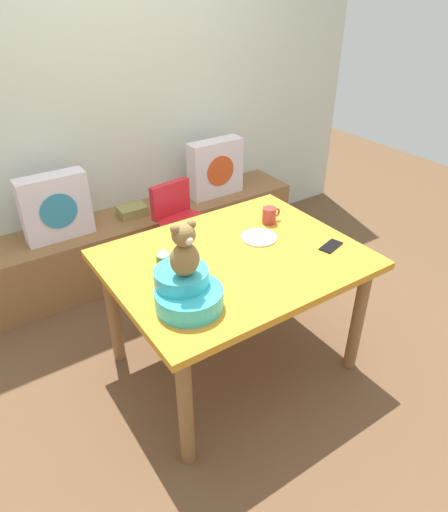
# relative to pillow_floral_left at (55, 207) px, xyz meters

# --- Properties ---
(ground_plane) EXTENTS (8.00, 8.00, 0.00)m
(ground_plane) POSITION_rel_pillow_floral_left_xyz_m (0.57, -1.23, -0.68)
(ground_plane) COLOR brown
(back_wall) EXTENTS (4.40, 0.10, 2.60)m
(back_wall) POSITION_rel_pillow_floral_left_xyz_m (0.57, 0.29, 0.62)
(back_wall) COLOR silver
(back_wall) RESTS_ON ground_plane
(window_bench) EXTENTS (2.60, 0.44, 0.46)m
(window_bench) POSITION_rel_pillow_floral_left_xyz_m (0.57, 0.02, -0.45)
(window_bench) COLOR olive
(window_bench) RESTS_ON ground_plane
(pillow_floral_left) EXTENTS (0.44, 0.15, 0.44)m
(pillow_floral_left) POSITION_rel_pillow_floral_left_xyz_m (0.00, 0.00, 0.00)
(pillow_floral_left) COLOR silver
(pillow_floral_left) RESTS_ON window_bench
(pillow_floral_right) EXTENTS (0.44, 0.15, 0.44)m
(pillow_floral_right) POSITION_rel_pillow_floral_left_xyz_m (1.25, 0.00, 0.00)
(pillow_floral_right) COLOR silver
(pillow_floral_right) RESTS_ON window_bench
(book_stack) EXTENTS (0.20, 0.14, 0.07)m
(book_stack) POSITION_rel_pillow_floral_left_xyz_m (0.53, 0.02, -0.18)
(book_stack) COLOR olive
(book_stack) RESTS_ON window_bench
(dining_table) EXTENTS (1.28, 1.01, 0.74)m
(dining_table) POSITION_rel_pillow_floral_left_xyz_m (0.57, -1.23, -0.04)
(dining_table) COLOR orange
(dining_table) RESTS_ON ground_plane
(highchair) EXTENTS (0.36, 0.48, 0.79)m
(highchair) POSITION_rel_pillow_floral_left_xyz_m (0.71, -0.42, -0.16)
(highchair) COLOR red
(highchair) RESTS_ON ground_plane
(infant_seat_teal) EXTENTS (0.30, 0.33, 0.16)m
(infant_seat_teal) POSITION_rel_pillow_floral_left_xyz_m (0.16, -1.44, 0.13)
(infant_seat_teal) COLOR #36BECC
(infant_seat_teal) RESTS_ON dining_table
(teddy_bear) EXTENTS (0.13, 0.12, 0.25)m
(teddy_bear) POSITION_rel_pillow_floral_left_xyz_m (0.16, -1.44, 0.34)
(teddy_bear) COLOR olive
(teddy_bear) RESTS_ON infant_seat_teal
(ketchup_bottle) EXTENTS (0.07, 0.07, 0.18)m
(ketchup_bottle) POSITION_rel_pillow_floral_left_xyz_m (0.17, -1.24, 0.15)
(ketchup_bottle) COLOR #4C8C33
(ketchup_bottle) RESTS_ON dining_table
(coffee_mug) EXTENTS (0.12, 0.08, 0.09)m
(coffee_mug) POSITION_rel_pillow_floral_left_xyz_m (0.95, -1.04, 0.11)
(coffee_mug) COLOR #9E332D
(coffee_mug) RESTS_ON dining_table
(dinner_plate_near) EXTENTS (0.20, 0.20, 0.01)m
(dinner_plate_near) POSITION_rel_pillow_floral_left_xyz_m (0.79, -1.16, 0.07)
(dinner_plate_near) COLOR white
(dinner_plate_near) RESTS_ON dining_table
(cell_phone) EXTENTS (0.16, 0.11, 0.01)m
(cell_phone) POSITION_rel_pillow_floral_left_xyz_m (1.05, -1.44, 0.06)
(cell_phone) COLOR black
(cell_phone) RESTS_ON dining_table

